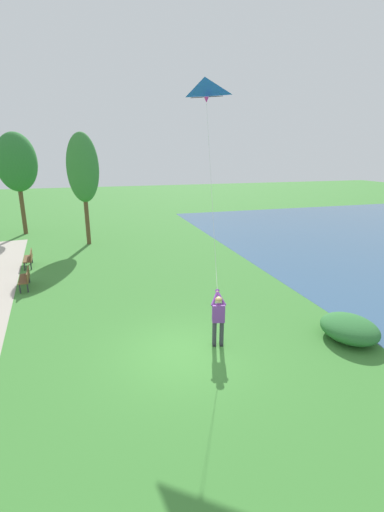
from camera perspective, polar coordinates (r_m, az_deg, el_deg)
ground_plane at (r=11.64m, az=-1.41°, el=-15.40°), size 120.00×120.00×0.00m
person_kite_flyer at (r=11.60m, az=4.27°, el=-9.65°), size 0.51×0.63×1.83m
flying_kite at (r=15.57m, az=2.10°, el=25.11°), size 1.76×5.18×7.22m
park_bench_near_walkway at (r=18.32m, az=-25.29°, el=-3.14°), size 0.56×1.53×0.88m
park_bench_far_walkway at (r=21.66m, az=-24.82°, el=-0.23°), size 0.56×1.53×0.88m
tree_treeline_right at (r=25.05m, az=-17.21°, el=13.33°), size 2.08×1.71×7.45m
tree_treeline_center at (r=30.24m, az=-26.49°, el=13.34°), size 2.94×2.69×7.64m
lakeside_shrub at (r=13.37m, az=24.07°, el=-10.61°), size 1.80×2.08×0.77m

